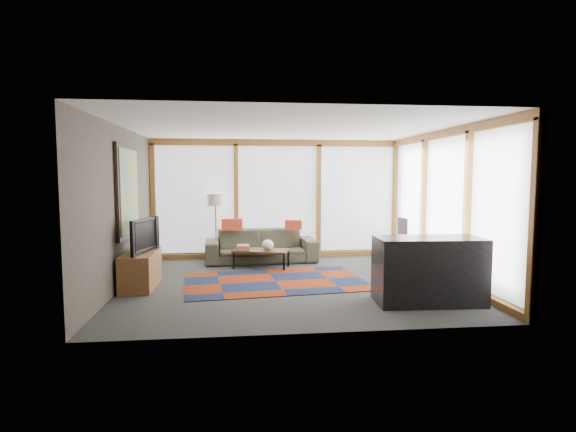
{
  "coord_description": "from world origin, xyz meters",
  "views": [
    {
      "loc": [
        -0.88,
        -7.46,
        1.8
      ],
      "look_at": [
        0.0,
        0.4,
        1.1
      ],
      "focal_mm": 28.0,
      "sensor_mm": 36.0,
      "label": 1
    }
  ],
  "objects": [
    {
      "name": "bar_counter",
      "position": [
        1.8,
        -1.45,
        0.47
      ],
      "size": [
        1.52,
        0.77,
        0.94
      ],
      "primitive_type": "cube",
      "rotation": [
        0.0,
        0.0,
        -0.05
      ],
      "color": "black",
      "rests_on": "ground"
    },
    {
      "name": "book_stack",
      "position": [
        -0.79,
        1.33,
        0.41
      ],
      "size": [
        0.25,
        0.3,
        0.09
      ],
      "primitive_type": "cube",
      "rotation": [
        0.0,
        0.0,
        0.09
      ],
      "color": "#995D3B",
      "rests_on": "coffee_table"
    },
    {
      "name": "rug",
      "position": [
        -0.26,
        0.08,
        0.01
      ],
      "size": [
        3.22,
        2.26,
        0.01
      ],
      "primitive_type": "cube",
      "rotation": [
        0.0,
        0.0,
        0.11
      ],
      "color": "maroon",
      "rests_on": "ground"
    },
    {
      "name": "television",
      "position": [
        -2.46,
        -0.07,
        0.85
      ],
      "size": [
        0.35,
        0.97,
        0.56
      ],
      "primitive_type": "imported",
      "rotation": [
        0.0,
        0.0,
        1.34
      ],
      "color": "black",
      "rests_on": "tv_console"
    },
    {
      "name": "coffee_table",
      "position": [
        -0.43,
        1.3,
        0.18
      ],
      "size": [
        1.19,
        0.83,
        0.36
      ],
      "primitive_type": null,
      "rotation": [
        0.0,
        0.0,
        -0.3
      ],
      "color": "#311C11",
      "rests_on": "ground"
    },
    {
      "name": "bowl_b",
      "position": [
        2.46,
        0.56,
        0.53
      ],
      "size": [
        0.19,
        0.19,
        0.08
      ],
      "primitive_type": "ellipsoid",
      "rotation": [
        0.0,
        0.0,
        -0.15
      ],
      "color": "black",
      "rests_on": "bookshelf"
    },
    {
      "name": "shelf_picture",
      "position": [
        2.53,
        1.52,
        0.71
      ],
      "size": [
        0.1,
        0.34,
        0.45
      ],
      "primitive_type": "cube",
      "rotation": [
        0.0,
        0.0,
        0.17
      ],
      "color": "black",
      "rests_on": "bookshelf"
    },
    {
      "name": "pillow_left",
      "position": [
        -1.01,
        1.96,
        0.8
      ],
      "size": [
        0.44,
        0.17,
        0.24
      ],
      "primitive_type": "cube",
      "rotation": [
        0.0,
        0.0,
        0.08
      ],
      "color": "#BF3E23",
      "rests_on": "sofa"
    },
    {
      "name": "tv_console",
      "position": [
        -2.46,
        -0.04,
        0.29
      ],
      "size": [
        0.48,
        1.15,
        0.57
      ],
      "primitive_type": "cube",
      "color": "brown",
      "rests_on": "ground"
    },
    {
      "name": "vase",
      "position": [
        -0.31,
        1.26,
        0.46
      ],
      "size": [
        0.28,
        0.28,
        0.2
      ],
      "primitive_type": "ellipsoid",
      "rotation": [
        0.0,
        0.0,
        0.2
      ],
      "color": "silver",
      "rests_on": "coffee_table"
    },
    {
      "name": "ground",
      "position": [
        0.0,
        0.0,
        0.0
      ],
      "size": [
        5.5,
        5.5,
        0.0
      ],
      "primitive_type": "plane",
      "color": "#2F2E2C",
      "rests_on": "ground"
    },
    {
      "name": "pillow_right",
      "position": [
        0.29,
        1.94,
        0.78
      ],
      "size": [
        0.37,
        0.17,
        0.2
      ],
      "primitive_type": "cube",
      "rotation": [
        0.0,
        0.0,
        -0.18
      ],
      "color": "#BF3E23",
      "rests_on": "sofa"
    },
    {
      "name": "room_envelope",
      "position": [
        0.49,
        0.56,
        1.54
      ],
      "size": [
        5.52,
        5.02,
        2.62
      ],
      "color": "#3E362F",
      "rests_on": "ground"
    },
    {
      "name": "sofa",
      "position": [
        -0.41,
        1.93,
        0.34
      ],
      "size": [
        2.36,
        1.03,
        0.68
      ],
      "primitive_type": "imported",
      "rotation": [
        0.0,
        0.0,
        0.05
      ],
      "color": "#313426",
      "rests_on": "ground"
    },
    {
      "name": "bowl_a",
      "position": [
        2.45,
        0.26,
        0.54
      ],
      "size": [
        0.21,
        0.21,
        0.1
      ],
      "primitive_type": "ellipsoid",
      "rotation": [
        0.0,
        0.0,
        0.07
      ],
      "color": "black",
      "rests_on": "bookshelf"
    },
    {
      "name": "floor_lamp",
      "position": [
        -1.36,
        2.23,
        0.71
      ],
      "size": [
        0.36,
        0.36,
        1.43
      ],
      "primitive_type": null,
      "color": "#302116",
      "rests_on": "ground"
    },
    {
      "name": "bookshelf",
      "position": [
        2.43,
        0.81,
        0.24
      ],
      "size": [
        0.36,
        1.96,
        0.49
      ],
      "primitive_type": null,
      "color": "#311C11",
      "rests_on": "ground"
    }
  ]
}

